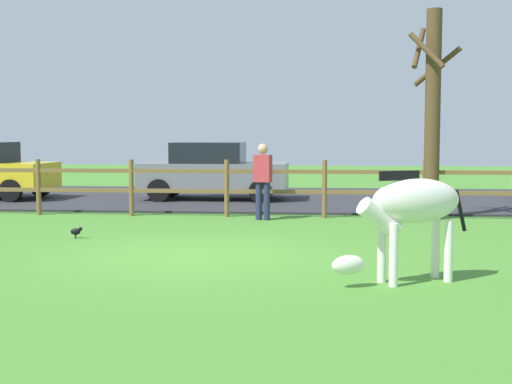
{
  "coord_description": "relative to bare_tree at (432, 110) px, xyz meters",
  "views": [
    {
      "loc": [
        2.0,
        -10.89,
        1.89
      ],
      "look_at": [
        0.87,
        1.01,
        0.9
      ],
      "focal_mm": 50.77,
      "sensor_mm": 36.0,
      "label": 1
    }
  ],
  "objects": [
    {
      "name": "paddock_fence",
      "position": [
        -4.45,
        0.06,
        -1.62
      ],
      "size": [
        21.77,
        0.11,
        1.28
      ],
      "color": "brown",
      "rests_on": "ground_plane"
    },
    {
      "name": "visitor_near_fence",
      "position": [
        -3.6,
        -0.41,
        -1.44
      ],
      "size": [
        0.4,
        0.3,
        1.64
      ],
      "color": "#232847",
      "rests_on": "ground_plane"
    },
    {
      "name": "parked_car_grey",
      "position": [
        -5.33,
        3.73,
        -1.51
      ],
      "size": [
        4.0,
        1.89,
        1.56
      ],
      "color": "slate",
      "rests_on": "parking_asphalt"
    },
    {
      "name": "parking_asphalt",
      "position": [
        -4.28,
        4.36,
        -2.33
      ],
      "size": [
        28.0,
        7.4,
        0.05
      ],
      "primitive_type": "cube",
      "color": "#2D2D33",
      "rests_on": "ground_plane"
    },
    {
      "name": "crow_on_grass",
      "position": [
        -6.68,
        -3.43,
        -2.22
      ],
      "size": [
        0.21,
        0.1,
        0.2
      ],
      "color": "black",
      "rests_on": "ground_plane"
    },
    {
      "name": "ground_plane",
      "position": [
        -4.28,
        -4.94,
        -2.35
      ],
      "size": [
        60.0,
        60.0,
        0.0
      ],
      "primitive_type": "plane",
      "color": "#47842D"
    },
    {
      "name": "bare_tree",
      "position": [
        0.0,
        0.0,
        0.0
      ],
      "size": [
        1.24,
        1.26,
        4.49
      ],
      "color": "#513A23",
      "rests_on": "ground_plane"
    },
    {
      "name": "zebra",
      "position": [
        -1.21,
        -6.71,
        -1.42
      ],
      "size": [
        1.79,
        1.1,
        1.41
      ],
      "color": "white",
      "rests_on": "ground_plane"
    }
  ]
}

